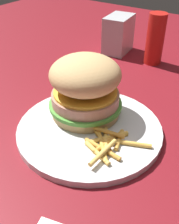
% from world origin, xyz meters
% --- Properties ---
extents(ground_plane, '(1.60, 1.60, 0.00)m').
position_xyz_m(ground_plane, '(0.00, 0.00, 0.00)').
color(ground_plane, maroon).
extents(plate, '(0.25, 0.25, 0.01)m').
position_xyz_m(plate, '(0.03, -0.01, 0.01)').
color(plate, silver).
rests_on(plate, ground_plane).
extents(sandwich, '(0.13, 0.13, 0.11)m').
position_xyz_m(sandwich, '(0.00, 0.02, 0.07)').
color(sandwich, tan).
rests_on(sandwich, plate).
extents(fries_pile, '(0.11, 0.11, 0.01)m').
position_xyz_m(fries_pile, '(0.08, -0.03, 0.02)').
color(fries_pile, '#E5B251').
rests_on(fries_pile, plate).
extents(napkin_dispenser, '(0.07, 0.10, 0.10)m').
position_xyz_m(napkin_dispenser, '(-0.11, 0.33, 0.05)').
color(napkin_dispenser, '#B7BABF').
rests_on(napkin_dispenser, ground_plane).
extents(ketchup_bottle, '(0.04, 0.04, 0.13)m').
position_xyz_m(ketchup_bottle, '(-0.00, 0.32, 0.06)').
color(ketchup_bottle, '#B21914').
rests_on(ketchup_bottle, ground_plane).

